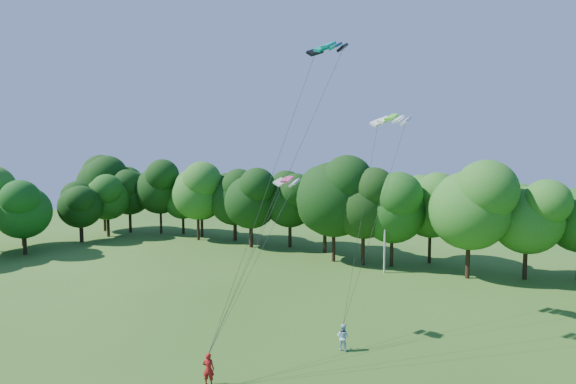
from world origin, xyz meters
The scene contains 9 objects.
utility_pole centered at (3.35, 30.94, 4.30)m, with size 1.68×0.21×8.37m.
kite_flyer_left centered at (2.00, 3.10, 0.92)m, with size 0.67×0.44×1.84m, color #AA1517.
kite_flyer_right centered at (6.78, 10.91, 0.87)m, with size 0.85×0.66×1.74m, color #ACD3EF.
kite_teal centered at (5.33, 11.51, 19.81)m, with size 2.72×1.45×0.62m.
kite_green centered at (7.45, 18.64, 15.61)m, with size 3.13×1.84×0.62m.
kite_pink centered at (2.45, 11.18, 11.05)m, with size 1.84×0.98×0.43m.
tree_back_west centered at (-27.84, 37.97, 6.35)m, with size 7.00×7.00×10.18m.
tree_back_center centered at (0.15, 33.07, 7.12)m, with size 7.84×7.84×11.40m.
tree_flank_west centered at (-39.23, 17.10, 6.71)m, with size 7.39×7.39×10.75m.
Camera 1 is at (17.54, -15.60, 12.79)m, focal length 28.00 mm.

